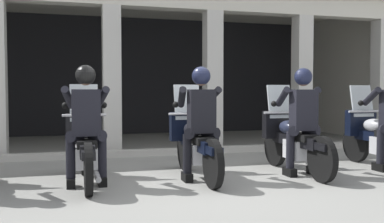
# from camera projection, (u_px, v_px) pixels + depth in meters

# --- Properties ---
(ground_plane) EXTENTS (80.00, 80.00, 0.00)m
(ground_plane) POSITION_uv_depth(u_px,v_px,m) (160.00, 153.00, 8.84)
(ground_plane) COLOR gray
(station_building) EXTENTS (11.67, 4.57, 3.52)m
(station_building) POSITION_uv_depth(u_px,v_px,m) (145.00, 52.00, 11.15)
(station_building) COLOR black
(station_building) RESTS_ON ground
(kerb_strip) EXTENTS (11.17, 0.24, 0.12)m
(kerb_strip) POSITION_uv_depth(u_px,v_px,m) (169.00, 152.00, 8.55)
(kerb_strip) COLOR #B7B5AD
(kerb_strip) RESTS_ON ground
(motorcycle_left) EXTENTS (0.62, 2.04, 1.35)m
(motorcycle_left) POSITION_uv_depth(u_px,v_px,m) (86.00, 146.00, 5.96)
(motorcycle_left) COLOR black
(motorcycle_left) RESTS_ON ground
(police_officer_left) EXTENTS (0.63, 0.61, 1.58)m
(police_officer_left) POSITION_uv_depth(u_px,v_px,m) (86.00, 115.00, 5.67)
(police_officer_left) COLOR black
(police_officer_left) RESTS_ON ground
(motorcycle_center) EXTENTS (0.62, 2.04, 1.35)m
(motorcycle_center) POSITION_uv_depth(u_px,v_px,m) (195.00, 142.00, 6.35)
(motorcycle_center) COLOR black
(motorcycle_center) RESTS_ON ground
(police_officer_center) EXTENTS (0.63, 0.61, 1.58)m
(police_officer_center) POSITION_uv_depth(u_px,v_px,m) (201.00, 113.00, 6.05)
(police_officer_center) COLOR black
(police_officer_center) RESTS_ON ground
(motorcycle_right) EXTENTS (0.62, 2.04, 1.35)m
(motorcycle_right) POSITION_uv_depth(u_px,v_px,m) (293.00, 140.00, 6.72)
(motorcycle_right) COLOR black
(motorcycle_right) RESTS_ON ground
(police_officer_right) EXTENTS (0.63, 0.61, 1.58)m
(police_officer_right) POSITION_uv_depth(u_px,v_px,m) (302.00, 112.00, 6.43)
(police_officer_right) COLOR black
(police_officer_right) RESTS_ON ground
(motorcycle_far_right) EXTENTS (0.62, 2.04, 1.35)m
(motorcycle_far_right) POSITION_uv_depth(u_px,v_px,m) (379.00, 137.00, 7.12)
(motorcycle_far_right) COLOR black
(motorcycle_far_right) RESTS_ON ground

